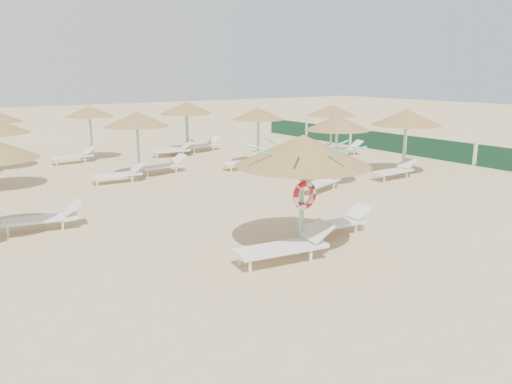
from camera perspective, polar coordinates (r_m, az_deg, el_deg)
ground at (r=12.26m, az=3.93°, el=-6.48°), size 120.00×120.00×0.00m
main_palapa at (r=11.47m, az=5.37°, el=4.71°), size 3.14×3.14×2.81m
lounger_main_a at (r=11.29m, az=3.57°, el=-6.12°), size 2.36×1.02×0.83m
lounger_main_b at (r=13.44m, az=9.50°, el=-3.37°), size 1.91×0.69×0.68m
palapa_field at (r=21.67m, az=-7.69°, el=8.35°), size 20.04×13.56×2.72m
windbreak_fence at (r=28.68m, az=13.68°, el=5.72°), size 0.08×19.84×1.10m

